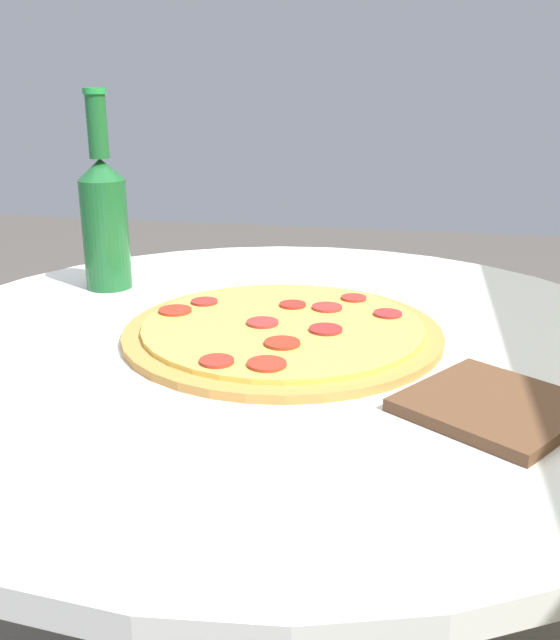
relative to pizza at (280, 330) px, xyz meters
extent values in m
cylinder|color=silver|center=(0.00, 0.00, -0.35)|extent=(0.09, 0.09, 0.64)
cylinder|color=silver|center=(0.00, 0.00, -0.02)|extent=(0.93, 0.93, 0.02)
cylinder|color=#B77F3D|center=(0.00, 0.00, 0.00)|extent=(0.37, 0.37, 0.01)
cylinder|color=#E0BC4C|center=(0.00, 0.00, 0.01)|extent=(0.33, 0.33, 0.01)
cylinder|color=maroon|center=(0.02, 0.06, 0.01)|extent=(0.04, 0.04, 0.00)
cylinder|color=maroon|center=(-0.06, -0.11, 0.01)|extent=(0.03, 0.03, 0.00)
cylinder|color=maroon|center=(0.01, -0.02, 0.01)|extent=(0.04, 0.04, 0.00)
cylinder|color=maroon|center=(0.07, 0.02, 0.01)|extent=(0.04, 0.04, 0.00)
cylinder|color=#AA2C25|center=(-0.11, 0.08, 0.01)|extent=(0.03, 0.03, 0.00)
cylinder|color=maroon|center=(-0.05, 0.12, 0.01)|extent=(0.03, 0.03, 0.00)
cylinder|color=#A32D2A|center=(-0.07, 0.05, 0.01)|extent=(0.04, 0.04, 0.00)
cylinder|color=maroon|center=(0.13, -0.04, 0.01)|extent=(0.04, 0.04, 0.00)
cylinder|color=maroon|center=(-0.02, -0.13, 0.01)|extent=(0.04, 0.04, 0.00)
cylinder|color=#9E2E1F|center=(0.13, 0.01, 0.01)|extent=(0.04, 0.04, 0.00)
cylinder|color=maroon|center=(-0.07, 0.00, 0.01)|extent=(0.03, 0.03, 0.00)
cylinder|color=#195628|center=(-0.16, -0.28, 0.07)|extent=(0.06, 0.06, 0.15)
cone|color=#195628|center=(-0.16, -0.28, 0.16)|extent=(0.06, 0.06, 0.03)
cylinder|color=#195628|center=(-0.16, -0.28, 0.22)|extent=(0.03, 0.03, 0.08)
cylinder|color=#1E8438|center=(-0.16, -0.28, 0.26)|extent=(0.03, 0.03, 0.01)
cube|color=brown|center=(0.16, 0.23, 0.00)|extent=(0.20, 0.20, 0.01)
camera|label=1|loc=(0.77, 0.15, 0.28)|focal=40.00mm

